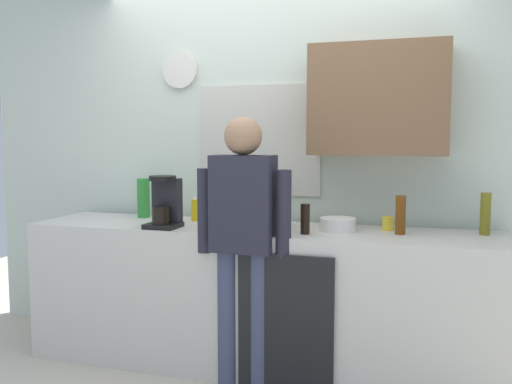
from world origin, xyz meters
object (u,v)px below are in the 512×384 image
cup_terracotta_mug (224,224)px  coffee_maker (165,204)px  dish_soap (195,210)px  bottle_dark_sauce (305,219)px  bottle_amber_beer (400,215)px  potted_plant (279,206)px  bottle_olive_oil (485,214)px  person_at_sink (243,230)px  cup_yellow_cup (388,223)px  bottle_clear_soda (143,198)px  cup_white_mug (218,214)px  mixing_bowl (338,224)px

cup_terracotta_mug → coffee_maker: bearing=175.7°
dish_soap → bottle_dark_sauce: bearing=-18.6°
bottle_amber_beer → potted_plant: same height
bottle_dark_sauce → bottle_olive_oil: bearing=15.9°
cup_terracotta_mug → person_at_sink: bearing=-33.6°
potted_plant → bottle_dark_sauce: bearing=-42.8°
cup_yellow_cup → cup_terracotta_mug: (-0.95, -0.34, 0.00)m
bottle_clear_soda → potted_plant: size_ratio=1.22×
bottle_amber_beer → cup_yellow_cup: size_ratio=2.71×
bottle_amber_beer → bottle_olive_oil: bearing=15.5°
coffee_maker → cup_white_mug: bearing=56.7°
bottle_olive_oil → bottle_amber_beer: 0.49m
bottle_clear_soda → person_at_sink: 1.04m
bottle_clear_soda → cup_white_mug: 0.58m
bottle_dark_sauce → person_at_sink: 0.37m
coffee_maker → dish_soap: size_ratio=1.83×
cup_terracotta_mug → mixing_bowl: cup_terracotta_mug is taller
bottle_dark_sauce → bottle_olive_oil: (1.01, 0.29, 0.04)m
bottle_olive_oil → bottle_amber_beer: bearing=-164.5°
dish_soap → bottle_olive_oil: bearing=0.3°
bottle_dark_sauce → cup_white_mug: bottle_dark_sauce is taller
bottle_dark_sauce → cup_yellow_cup: size_ratio=2.12×
bottle_dark_sauce → bottle_amber_beer: bottle_amber_beer is taller
cup_yellow_cup → person_at_sink: size_ratio=0.05×
bottle_olive_oil → potted_plant: bottle_olive_oil is taller
coffee_maker → bottle_clear_soda: coffee_maker is taller
cup_yellow_cup → bottle_dark_sauce: bearing=-147.9°
coffee_maker → bottle_dark_sauce: (0.90, 0.02, -0.06)m
cup_yellow_cup → dish_soap: size_ratio=0.47×
dish_soap → person_at_sink: 0.67m
bottle_clear_soda → potted_plant: bottle_clear_soda is taller
potted_plant → bottle_olive_oil: bearing=4.1°
coffee_maker → cup_yellow_cup: coffee_maker is taller
bottle_dark_sauce → cup_terracotta_mug: bottle_dark_sauce is taller
potted_plant → cup_yellow_cup: bearing=7.2°
mixing_bowl → dish_soap: (-1.00, 0.11, 0.04)m
bottle_amber_beer → potted_plant: size_ratio=1.00×
bottle_dark_sauce → person_at_sink: bearing=-154.0°
bottle_dark_sauce → person_at_sink: person_at_sink is taller
bottle_dark_sauce → person_at_sink: (-0.33, -0.16, -0.05)m
coffee_maker → bottle_dark_sauce: 0.91m
bottle_amber_beer → cup_white_mug: size_ratio=2.42×
bottle_clear_soda → cup_terracotta_mug: size_ratio=3.04×
bottle_clear_soda → cup_yellow_cup: 1.71m
coffee_maker → bottle_amber_beer: coffee_maker is taller
coffee_maker → cup_white_mug: 0.43m
cup_yellow_cup → person_at_sink: (-0.79, -0.45, -0.01)m
coffee_maker → bottle_dark_sauce: coffee_maker is taller
cup_terracotta_mug → person_at_sink: person_at_sink is taller
coffee_maker → bottle_olive_oil: (1.92, 0.31, -0.02)m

